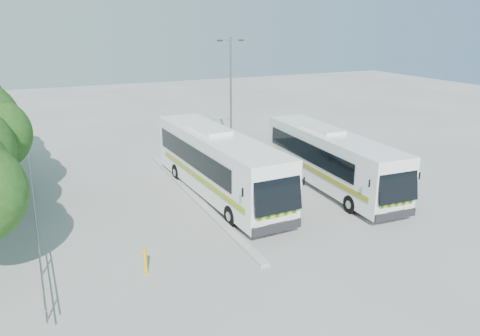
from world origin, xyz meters
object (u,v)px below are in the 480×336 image
coach_adjacent (331,158)px  lamppost (231,88)px  bollard (145,261)px  coach_main (218,163)px

coach_adjacent → lamppost: (-1.32, 10.55, 2.64)m
lamppost → bollard: (-10.28, -15.45, -3.81)m
coach_main → coach_adjacent: 6.26m
coach_main → lamppost: size_ratio=1.54×
bollard → coach_main: bearing=49.1°
lamppost → bollard: lamppost is taller
coach_main → lamppost: bearing=59.9°
coach_adjacent → lamppost: lamppost is taller
lamppost → bollard: 18.95m
lamppost → bollard: size_ratio=7.56×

